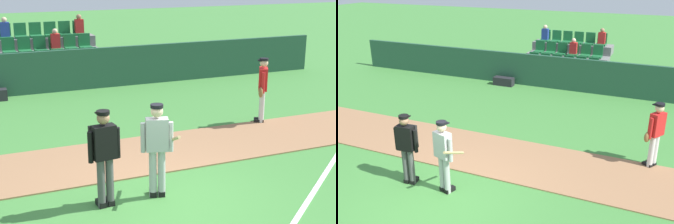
{
  "view_description": "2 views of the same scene",
  "coord_description": "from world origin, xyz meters",
  "views": [
    {
      "loc": [
        -3.12,
        -7.64,
        4.1
      ],
      "look_at": [
        0.76,
        1.56,
        1.21
      ],
      "focal_mm": 54.31,
      "sensor_mm": 36.0,
      "label": 1
    },
    {
      "loc": [
        4.35,
        -6.01,
        4.86
      ],
      "look_at": [
        0.6,
        2.54,
        1.3
      ],
      "focal_mm": 40.32,
      "sensor_mm": 36.0,
      "label": 2
    }
  ],
  "objects": [
    {
      "name": "infield_dirt_path",
      "position": [
        0.0,
        2.42,
        0.01
      ],
      "size": [
        28.0,
        2.33,
        0.03
      ],
      "primitive_type": "cube",
      "color": "#9E704C",
      "rests_on": "ground"
    },
    {
      "name": "batter_grey_jersey",
      "position": [
        0.04,
        0.34,
        0.97
      ],
      "size": [
        0.59,
        0.8,
        1.76
      ],
      "color": "#B2B2B2",
      "rests_on": "ground"
    },
    {
      "name": "stadium_bleachers",
      "position": [
        0.0,
        11.02,
        0.62
      ],
      "size": [
        3.9,
        2.95,
        2.3
      ],
      "color": "slate",
      "rests_on": "ground"
    },
    {
      "name": "ground_plane",
      "position": [
        0.0,
        0.0,
        0.0
      ],
      "size": [
        80.0,
        80.0,
        0.0
      ],
      "primitive_type": "plane",
      "color": "#42843A"
    },
    {
      "name": "equipment_bag",
      "position": [
        -2.21,
        8.68,
        0.18
      ],
      "size": [
        0.9,
        0.36,
        0.36
      ],
      "primitive_type": "cube",
      "color": "#232328",
      "rests_on": "ground"
    },
    {
      "name": "umpire_home_plate",
      "position": [
        -0.96,
        0.32,
        1.0
      ],
      "size": [
        0.59,
        0.34,
        1.76
      ],
      "color": "#4C4C4C",
      "rests_on": "ground"
    },
    {
      "name": "runner_red_jersey",
      "position": [
        4.31,
        3.49,
        0.96
      ],
      "size": [
        0.49,
        0.58,
        1.76
      ],
      "color": "silver",
      "rests_on": "ground"
    },
    {
      "name": "dugout_fence",
      "position": [
        0.0,
        9.13,
        0.7
      ],
      "size": [
        20.0,
        0.16,
        1.39
      ],
      "primitive_type": "cube",
      "color": "#234C38",
      "rests_on": "ground"
    }
  ]
}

